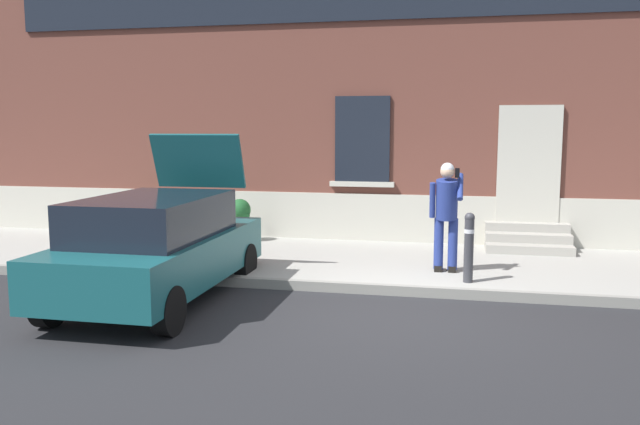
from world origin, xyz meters
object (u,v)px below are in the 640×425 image
object	(u,v)px
hatchback_car_teal	(158,245)
planter_charcoal	(240,219)
planter_cream	(140,216)
bollard_far_left	(213,235)
bollard_near_person	(469,245)
person_on_phone	(446,210)

from	to	relation	value
hatchback_car_teal	planter_charcoal	size ratio (longest dim) A/B	4.73
planter_charcoal	hatchback_car_teal	bearing A→B (deg)	-87.43
hatchback_car_teal	planter_cream	world-z (taller)	hatchback_car_teal
bollard_far_left	planter_cream	bearing A→B (deg)	135.34
planter_cream	hatchback_car_teal	bearing A→B (deg)	-59.31
bollard_near_person	bollard_far_left	bearing A→B (deg)	180.00
bollard_near_person	planter_charcoal	distance (m)	5.14
bollard_far_left	planter_charcoal	bearing A→B (deg)	99.52
bollard_far_left	planter_charcoal	world-z (taller)	bollard_far_left
person_on_phone	bollard_far_left	bearing A→B (deg)	172.99
hatchback_car_teal	person_on_phone	world-z (taller)	hatchback_car_teal
bollard_far_left	person_on_phone	distance (m)	3.74
bollard_far_left	person_on_phone	size ratio (longest dim) A/B	0.60
bollard_near_person	bollard_far_left	world-z (taller)	same
person_on_phone	planter_cream	xyz separation A→B (m)	(-6.32, 2.02, -0.54)
person_on_phone	hatchback_car_teal	bearing A→B (deg)	-168.96
bollard_far_left	planter_charcoal	distance (m)	2.62
hatchback_car_teal	bollard_near_person	world-z (taller)	hatchback_car_teal
hatchback_car_teal	bollard_near_person	size ratio (longest dim) A/B	3.89
bollard_near_person	planter_cream	bearing A→B (deg)	158.50
bollard_near_person	planter_cream	world-z (taller)	bollard_near_person
hatchback_car_teal	planter_cream	xyz separation A→B (m)	(-2.41, 4.05, -0.19)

